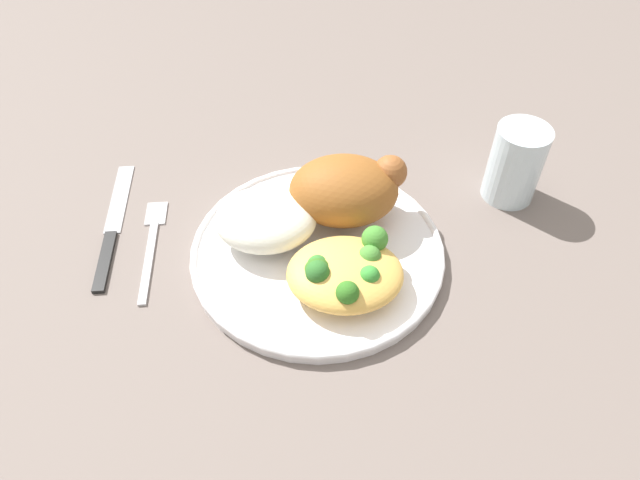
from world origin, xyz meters
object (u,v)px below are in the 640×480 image
Objects in this scene: water_glass at (518,164)px; roasted_chicken at (349,189)px; fork at (154,242)px; mac_cheese_with_broccoli at (348,272)px; rice_pile at (268,219)px; plate at (320,251)px; knife at (113,233)px.

roasted_chicken is at bearing -166.47° from water_glass.
fork is at bearing -171.41° from roasted_chicken.
water_glass is at bearing 13.53° from roasted_chicken.
roasted_chicken reaches higher than mac_cheese_with_broccoli.
roasted_chicken is 0.09m from rice_pile.
rice_pile is at bearing 160.79° from plate.
roasted_chicken is at bearing 8.59° from fork.
plate is at bearing -156.62° from water_glass.
water_glass is at bearing 8.09° from knife.
roasted_chicken is at bearing 3.95° from knife.
water_glass reaches higher than mac_cheese_with_broccoli.
plate is 2.91× the size of water_glass.
roasted_chicken is 0.19m from water_glass.
rice_pile is 0.54× the size of knife.
water_glass is (0.21, 0.09, 0.04)m from plate.
rice_pile is at bearing 0.18° from fork.
fork is (-0.20, -0.03, -0.05)m from roasted_chicken.
rice_pile is (-0.05, 0.02, 0.03)m from plate.
roasted_chicken reaches higher than fork.
water_glass reaches higher than knife.
fork is 0.40m from water_glass.
knife is at bearing -176.05° from roasted_chicken.
mac_cheese_with_broccoli is at bearing -18.26° from fork.
fork is at bearing -179.82° from rice_pile.
knife is (-0.22, 0.03, -0.00)m from plate.
plate reaches higher than knife.
plate is 2.50× the size of rice_pile.
knife is at bearing 162.01° from mac_cheese_with_broccoli.
mac_cheese_with_broccoli is 0.58× the size of knife.
roasted_chicken is 0.64× the size of knife.
rice_pile is 0.10m from mac_cheese_with_broccoli.
mac_cheese_with_broccoli is at bearing -61.89° from plate.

